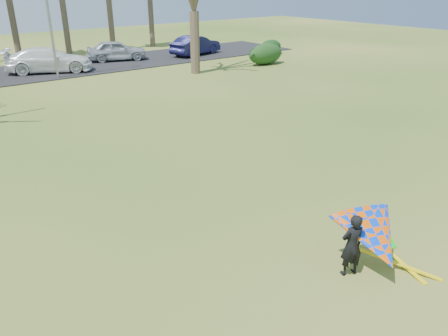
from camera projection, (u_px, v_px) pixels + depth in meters
ground at (272, 232)px, 11.11m from camera, size 100.00×100.00×0.00m
parking_strip at (13, 74)px, 29.18m from camera, size 46.00×7.00×0.06m
streetlight at (50, 5)px, 26.46m from camera, size 2.28×0.18×8.00m
hedge_near at (266, 54)px, 32.45m from camera, size 3.06×1.39×1.53m
hedge_far at (271, 47)px, 36.69m from camera, size 2.22×1.04×1.23m
car_3 at (49, 60)px, 29.51m from camera, size 6.03×4.24×1.62m
car_4 at (116, 50)px, 33.72m from camera, size 4.83×3.08×1.53m
car_5 at (196, 45)px, 36.24m from camera, size 4.98×2.82×1.55m
kite_flyer at (374, 239)px, 9.30m from camera, size 2.13×2.39×2.02m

